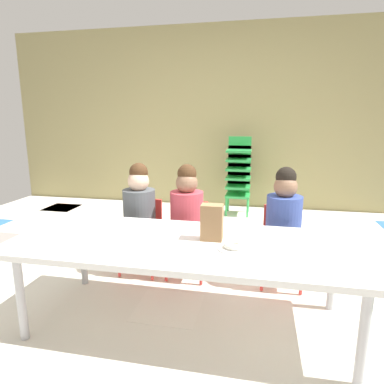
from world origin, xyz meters
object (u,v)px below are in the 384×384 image
(kid_chair_green_stack, at_px, (239,172))
(craft_table, at_px, (188,248))
(paper_plate_near_edge, at_px, (233,248))
(paper_bag_brown, at_px, (212,222))
(donut_powdered_on_plate, at_px, (233,245))
(seated_child_far_right, at_px, (284,216))
(seated_child_near_camera, at_px, (140,208))
(seated_child_middle_seat, at_px, (187,211))

(kid_chair_green_stack, bearing_deg, craft_table, -92.73)
(craft_table, height_order, paper_plate_near_edge, paper_plate_near_edge)
(craft_table, xyz_separation_m, kid_chair_green_stack, (0.12, 2.61, 0.07))
(craft_table, bearing_deg, paper_bag_brown, 24.92)
(donut_powdered_on_plate, bearing_deg, paper_bag_brown, 137.87)
(craft_table, height_order, seated_child_far_right, seated_child_far_right)
(seated_child_near_camera, xyz_separation_m, paper_bag_brown, (0.68, -0.57, 0.10))
(seated_child_middle_seat, bearing_deg, kid_chair_green_stack, 82.13)
(craft_table, xyz_separation_m, seated_child_near_camera, (-0.54, 0.64, 0.05))
(seated_child_far_right, height_order, paper_plate_near_edge, seated_child_far_right)
(kid_chair_green_stack, xyz_separation_m, paper_bag_brown, (0.01, -2.55, 0.08))
(seated_child_near_camera, distance_m, seated_child_far_right, 1.14)
(craft_table, distance_m, donut_powdered_on_plate, 0.29)
(craft_table, relative_size, seated_child_far_right, 2.15)
(craft_table, bearing_deg, kid_chair_green_stack, 87.27)
(seated_child_near_camera, xyz_separation_m, kid_chair_green_stack, (0.67, 1.97, 0.02))
(seated_child_near_camera, relative_size, kid_chair_green_stack, 0.88)
(seated_child_middle_seat, bearing_deg, seated_child_near_camera, 180.00)
(seated_child_near_camera, bearing_deg, paper_bag_brown, -40.30)
(seated_child_middle_seat, distance_m, paper_plate_near_edge, 0.82)
(craft_table, relative_size, seated_child_middle_seat, 2.15)
(craft_table, relative_size, paper_plate_near_edge, 10.97)
(seated_child_middle_seat, distance_m, seated_child_far_right, 0.74)
(seated_child_middle_seat, height_order, seated_child_far_right, same)
(donut_powdered_on_plate, bearing_deg, paper_plate_near_edge, 0.00)
(paper_plate_near_edge, bearing_deg, craft_table, 166.58)
(seated_child_near_camera, xyz_separation_m, donut_powdered_on_plate, (0.82, -0.70, 0.01))
(paper_plate_near_edge, relative_size, donut_powdered_on_plate, 1.63)
(craft_table, height_order, seated_child_near_camera, seated_child_near_camera)
(seated_child_far_right, height_order, paper_bag_brown, seated_child_far_right)
(seated_child_far_right, relative_size, kid_chair_green_stack, 0.88)
(seated_child_far_right, distance_m, kid_chair_green_stack, 2.03)
(seated_child_middle_seat, bearing_deg, craft_table, -76.88)
(craft_table, bearing_deg, seated_child_far_right, 47.01)
(paper_plate_near_edge, bearing_deg, kid_chair_green_stack, 93.20)
(paper_plate_near_edge, xyz_separation_m, donut_powdered_on_plate, (0.00, 0.00, 0.02))
(seated_child_middle_seat, xyz_separation_m, kid_chair_green_stack, (0.27, 1.97, 0.02))
(seated_child_near_camera, height_order, paper_bag_brown, seated_child_near_camera)
(kid_chair_green_stack, bearing_deg, paper_bag_brown, -89.81)
(seated_child_middle_seat, relative_size, kid_chair_green_stack, 0.88)
(seated_child_middle_seat, xyz_separation_m, donut_powdered_on_plate, (0.42, -0.70, 0.01))
(craft_table, relative_size, kid_chair_green_stack, 1.90)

